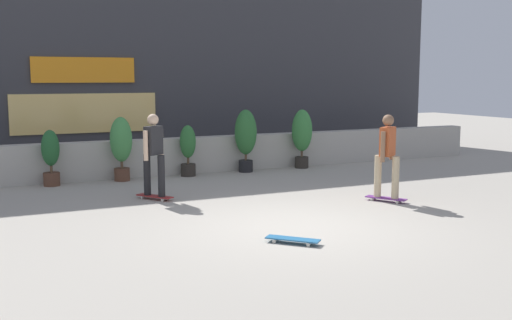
% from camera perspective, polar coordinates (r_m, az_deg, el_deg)
% --- Properties ---
extents(ground_plane, '(48.00, 48.00, 0.00)m').
position_cam_1_polar(ground_plane, '(10.06, 3.65, -6.13)').
color(ground_plane, '#A8A093').
extents(planter_wall, '(18.00, 0.40, 0.90)m').
position_cam_1_polar(planter_wall, '(15.43, -7.12, 0.39)').
color(planter_wall, '#B2ADA3').
rests_on(planter_wall, ground).
extents(building_backdrop, '(20.00, 2.08, 6.50)m').
position_cam_1_polar(building_backdrop, '(19.16, -11.05, 10.12)').
color(building_backdrop, '#38383D').
rests_on(building_backdrop, ground).
extents(potted_plant_0, '(0.39, 0.39, 1.25)m').
position_cam_1_polar(potted_plant_0, '(14.30, -18.58, 0.40)').
color(potted_plant_0, brown).
rests_on(potted_plant_0, ground).
extents(potted_plant_1, '(0.51, 0.51, 1.49)m').
position_cam_1_polar(potted_plant_1, '(14.54, -12.44, 1.48)').
color(potted_plant_1, brown).
rests_on(potted_plant_1, ground).
extents(potted_plant_2, '(0.39, 0.39, 1.25)m').
position_cam_1_polar(potted_plant_2, '(14.99, -6.36, 1.07)').
color(potted_plant_2, '#2D2823').
rests_on(potted_plant_2, ground).
extents(potted_plant_3, '(0.56, 0.56, 1.59)m').
position_cam_1_polar(potted_plant_3, '(15.53, -0.97, 2.30)').
color(potted_plant_3, black).
rests_on(potted_plant_3, ground).
extents(potted_plant_4, '(0.54, 0.54, 1.56)m').
position_cam_1_polar(potted_plant_4, '(16.27, 4.30, 2.44)').
color(potted_plant_4, '#2D2823').
rests_on(potted_plant_4, ground).
extents(skater_foreground, '(0.59, 0.79, 1.70)m').
position_cam_1_polar(skater_foreground, '(12.08, 12.12, 0.58)').
color(skater_foreground, '#72338C').
rests_on(skater_foreground, ground).
extents(skater_far_left, '(0.62, 0.77, 1.70)m').
position_cam_1_polar(skater_far_left, '(12.17, -9.51, 0.71)').
color(skater_far_left, maroon).
rests_on(skater_far_left, ground).
extents(skateboard_near_camera, '(0.70, 0.72, 0.08)m').
position_cam_1_polar(skateboard_near_camera, '(9.01, 3.44, -7.38)').
color(skateboard_near_camera, '#266699').
rests_on(skateboard_near_camera, ground).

